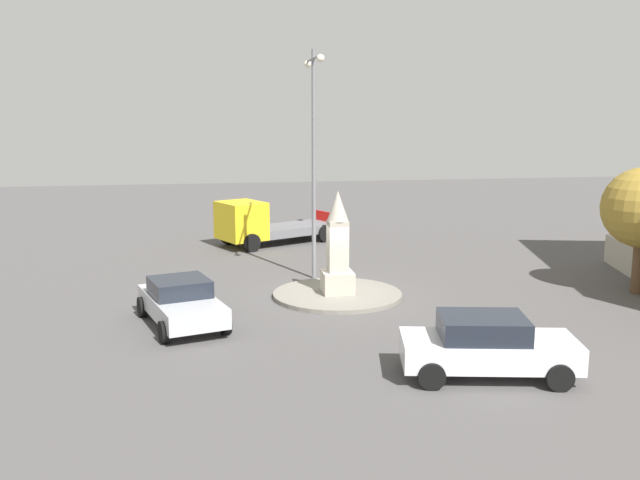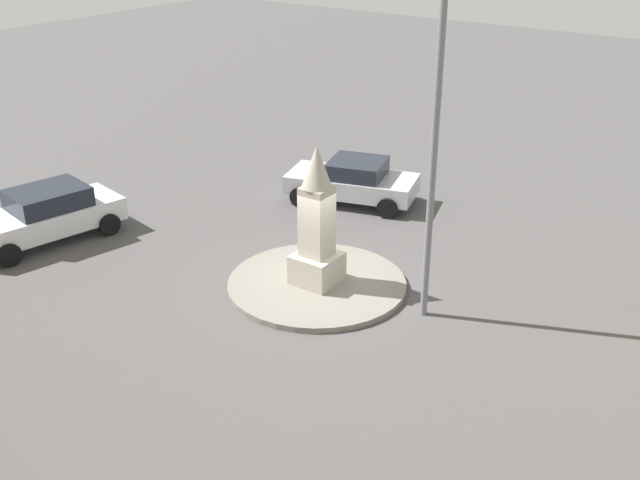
{
  "view_description": "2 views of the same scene",
  "coord_description": "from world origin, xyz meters",
  "px_view_note": "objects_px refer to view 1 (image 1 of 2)",
  "views": [
    {
      "loc": [
        22.82,
        -4.52,
        6.32
      ],
      "look_at": [
        -0.47,
        -0.53,
        1.94
      ],
      "focal_mm": 38.82,
      "sensor_mm": 36.0,
      "label": 1
    },
    {
      "loc": [
        -9.82,
        13.61,
        9.12
      ],
      "look_at": [
        -0.59,
        0.69,
        1.71
      ],
      "focal_mm": 42.67,
      "sensor_mm": 36.0,
      "label": 2
    }
  ],
  "objects_px": {
    "monument": "(338,250)",
    "car_white_near_island": "(487,345)",
    "car_silver_approaching": "(181,302)",
    "streetlamp": "(314,144)",
    "truck_yellow_waiting": "(261,224)"
  },
  "relations": [
    {
      "from": "streetlamp",
      "to": "car_silver_approaching",
      "type": "distance_m",
      "value": 8.39
    },
    {
      "from": "monument",
      "to": "streetlamp",
      "type": "xyz_separation_m",
      "value": [
        -2.82,
        -0.37,
        3.49
      ]
    },
    {
      "from": "car_white_near_island",
      "to": "truck_yellow_waiting",
      "type": "relative_size",
      "value": 0.72
    },
    {
      "from": "streetlamp",
      "to": "truck_yellow_waiting",
      "type": "bearing_deg",
      "value": -168.47
    },
    {
      "from": "car_silver_approaching",
      "to": "truck_yellow_waiting",
      "type": "xyz_separation_m",
      "value": [
        -12.23,
        3.44,
        0.31
      ]
    },
    {
      "from": "monument",
      "to": "streetlamp",
      "type": "relative_size",
      "value": 0.41
    },
    {
      "from": "monument",
      "to": "car_white_near_island",
      "type": "relative_size",
      "value": 0.8
    },
    {
      "from": "truck_yellow_waiting",
      "to": "monument",
      "type": "bearing_deg",
      "value": 10.36
    },
    {
      "from": "car_silver_approaching",
      "to": "car_white_near_island",
      "type": "distance_m",
      "value": 9.17
    },
    {
      "from": "streetlamp",
      "to": "truck_yellow_waiting",
      "type": "xyz_separation_m",
      "value": [
        -7.04,
        -1.44,
        -4.12
      ]
    },
    {
      "from": "monument",
      "to": "car_white_near_island",
      "type": "height_order",
      "value": "monument"
    },
    {
      "from": "monument",
      "to": "car_silver_approaching",
      "type": "xyz_separation_m",
      "value": [
        2.38,
        -5.24,
        -0.94
      ]
    },
    {
      "from": "car_silver_approaching",
      "to": "car_white_near_island",
      "type": "relative_size",
      "value": 0.98
    },
    {
      "from": "monument",
      "to": "car_white_near_island",
      "type": "distance_m",
      "value": 8.15
    },
    {
      "from": "car_silver_approaching",
      "to": "truck_yellow_waiting",
      "type": "distance_m",
      "value": 12.71
    }
  ]
}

